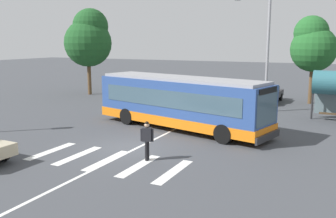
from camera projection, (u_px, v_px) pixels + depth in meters
ground_plane at (129, 148)px, 17.92m from camera, size 160.00×160.00×0.00m
city_transit_bus at (180, 102)px, 21.56m from camera, size 11.40×5.16×3.06m
pedestrian_crossing_street at (147, 138)px, 15.86m from camera, size 0.55×0.37×1.72m
parked_car_red at (209, 90)px, 33.62m from camera, size 1.96×4.54×1.35m
parked_car_teal at (234, 92)px, 32.19m from camera, size 1.98×4.55×1.35m
parked_car_black at (268, 93)px, 31.38m from camera, size 1.99×4.56×1.35m
twin_arm_street_lamp at (268, 39)px, 26.23m from camera, size 5.19×0.32×8.39m
background_tree_left at (89, 38)px, 35.27m from camera, size 4.51×4.51×8.22m
background_tree_right at (313, 44)px, 29.91m from camera, size 3.70×3.70×7.17m
crosswalk_painted_stripes at (107, 160)px, 15.97m from camera, size 6.82×3.02×0.01m
lane_center_line at (155, 139)px, 19.52m from camera, size 0.16×24.00×0.01m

